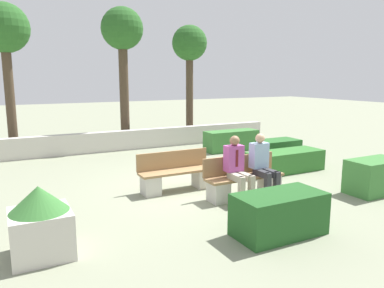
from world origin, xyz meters
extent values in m
plane|color=gray|center=(0.00, 0.00, 0.00)|extent=(60.00, 60.00, 0.00)
cube|color=beige|center=(0.00, 5.01, 0.34)|extent=(11.26, 0.30, 0.68)
cube|color=#937047|center=(0.51, -1.24, 0.44)|extent=(1.77, 0.44, 0.05)
cube|color=#937047|center=(0.51, -0.99, 0.67)|extent=(1.77, 0.04, 0.40)
cube|color=beige|center=(-0.14, -1.24, 0.21)|extent=(0.36, 0.40, 0.42)
cube|color=beige|center=(1.17, -1.24, 0.21)|extent=(0.36, 0.40, 0.42)
cube|color=#937047|center=(-0.56, -0.16, 0.44)|extent=(1.73, 0.44, 0.05)
cube|color=#937047|center=(-0.56, 0.08, 0.67)|extent=(1.73, 0.04, 0.40)
cube|color=beige|center=(-1.20, -0.16, 0.21)|extent=(0.36, 0.40, 0.42)
cube|color=beige|center=(0.08, -0.16, 0.21)|extent=(0.36, 0.40, 0.42)
cube|color=#B2A893|center=(0.14, -1.45, 0.53)|extent=(0.14, 0.46, 0.13)
cube|color=#B2A893|center=(0.34, -1.45, 0.53)|extent=(0.14, 0.46, 0.13)
cube|color=#B2A893|center=(0.12, -1.68, 0.30)|extent=(0.11, 0.11, 0.60)
cube|color=#B2A893|center=(0.36, -1.68, 0.30)|extent=(0.11, 0.11, 0.60)
cube|color=#B74C9E|center=(0.24, -1.21, 0.87)|extent=(0.38, 0.22, 0.54)
sphere|color=#936B4C|center=(0.24, -1.23, 1.24)|extent=(0.20, 0.20, 0.20)
cube|color=maroon|center=(0.24, -1.32, 0.89)|extent=(0.06, 0.01, 0.35)
cube|color=#333338|center=(0.78, -1.45, 0.53)|extent=(0.14, 0.46, 0.13)
cube|color=#333338|center=(0.98, -1.45, 0.53)|extent=(0.14, 0.46, 0.13)
cube|color=#333338|center=(0.76, -1.68, 0.30)|extent=(0.11, 0.11, 0.60)
cube|color=#333338|center=(1.00, -1.68, 0.30)|extent=(0.11, 0.11, 0.60)
cube|color=#9EBCE0|center=(0.88, -1.21, 0.87)|extent=(0.38, 0.22, 0.54)
sphere|color=tan|center=(0.88, -1.23, 1.24)|extent=(0.20, 0.20, 0.20)
cube|color=#33702D|center=(2.77, 0.08, 0.28)|extent=(2.14, 0.79, 0.56)
cube|color=#235623|center=(-0.12, -3.06, 0.35)|extent=(1.48, 0.76, 0.69)
cube|color=#3D7A38|center=(3.08, 3.18, 0.35)|extent=(1.89, 0.66, 0.70)
cube|color=#286028|center=(3.57, 1.31, 0.31)|extent=(1.26, 0.75, 0.62)
cube|color=#3D7A38|center=(3.22, -2.30, 0.37)|extent=(1.26, 0.70, 0.75)
cube|color=beige|center=(-3.60, -2.07, 0.33)|extent=(0.82, 0.82, 0.66)
cone|color=#387533|center=(-3.60, -2.07, 0.85)|extent=(0.82, 0.82, 0.37)
cylinder|color=#473828|center=(-3.63, 5.81, 1.80)|extent=(0.29, 0.29, 3.59)
sphere|color=#285B23|center=(-3.63, 5.81, 4.02)|extent=(1.54, 1.54, 1.54)
cylinder|color=#473828|center=(0.14, 5.84, 1.90)|extent=(0.33, 0.33, 3.80)
sphere|color=#285B23|center=(0.14, 5.84, 4.21)|extent=(1.49, 1.49, 1.49)
cylinder|color=#473828|center=(2.98, 6.15, 1.73)|extent=(0.29, 0.29, 3.46)
sphere|color=#285B23|center=(2.98, 6.15, 3.85)|extent=(1.40, 1.40, 1.40)
camera|label=1|loc=(-4.01, -7.49, 2.53)|focal=35.00mm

